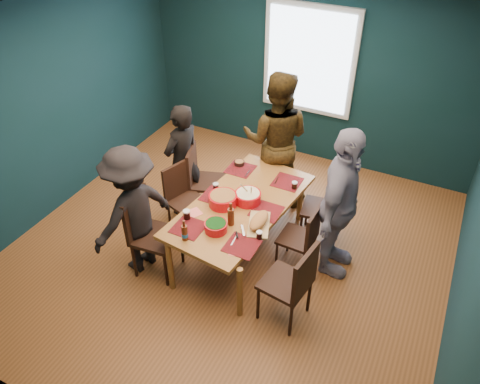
% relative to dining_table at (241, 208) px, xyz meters
% --- Properties ---
extents(room, '(5.01, 5.01, 2.71)m').
position_rel_dining_table_xyz_m(room, '(-0.12, 0.21, 0.71)').
color(room, brown).
rests_on(room, ground).
extents(dining_table, '(1.16, 2.00, 0.73)m').
position_rel_dining_table_xyz_m(dining_table, '(0.00, 0.00, 0.00)').
color(dining_table, '#A06F30').
rests_on(dining_table, floor).
extents(chair_left_far, '(0.54, 0.54, 0.95)m').
position_rel_dining_table_xyz_m(chair_left_far, '(-0.82, 0.48, -0.10)').
color(chair_left_far, black).
rests_on(chair_left_far, floor).
extents(chair_left_mid, '(0.52, 0.52, 0.91)m').
position_rel_dining_table_xyz_m(chair_left_mid, '(-0.84, 0.08, -0.13)').
color(chair_left_mid, black).
rests_on(chair_left_mid, floor).
extents(chair_left_near, '(0.51, 0.51, 1.03)m').
position_rel_dining_table_xyz_m(chair_left_near, '(-0.81, -0.71, -0.06)').
color(chair_left_near, black).
rests_on(chair_left_near, floor).
extents(chair_right_far, '(0.47, 0.47, 0.92)m').
position_rel_dining_table_xyz_m(chair_right_far, '(0.84, 0.66, -0.12)').
color(chair_right_far, black).
rests_on(chair_right_far, floor).
extents(chair_right_mid, '(0.40, 0.40, 0.86)m').
position_rel_dining_table_xyz_m(chair_right_mid, '(0.76, 0.07, -0.16)').
color(chair_right_mid, black).
rests_on(chair_right_mid, floor).
extents(chair_right_near, '(0.51, 0.51, 0.99)m').
position_rel_dining_table_xyz_m(chair_right_near, '(0.92, -0.69, -0.08)').
color(chair_right_near, black).
rests_on(chair_right_near, floor).
extents(person_far_left, '(0.50, 0.64, 1.55)m').
position_rel_dining_table_xyz_m(person_far_left, '(-1.02, 0.39, 0.12)').
color(person_far_left, black).
rests_on(person_far_left, floor).
extents(person_back, '(1.04, 0.90, 1.85)m').
position_rel_dining_table_xyz_m(person_back, '(-0.07, 1.18, 0.27)').
color(person_back, black).
rests_on(person_back, floor).
extents(person_right, '(0.47, 1.08, 1.82)m').
position_rel_dining_table_xyz_m(person_right, '(1.06, 0.23, 0.25)').
color(person_right, silver).
rests_on(person_right, floor).
extents(person_near_left, '(0.83, 1.13, 1.58)m').
position_rel_dining_table_xyz_m(person_near_left, '(-0.96, -0.71, 0.13)').
color(person_near_left, black).
rests_on(person_near_left, floor).
extents(bowl_salad, '(0.32, 0.32, 0.13)m').
position_rel_dining_table_xyz_m(bowl_salad, '(-0.18, -0.10, 0.14)').
color(bowl_salad, red).
rests_on(bowl_salad, dining_table).
extents(bowl_dumpling, '(0.30, 0.30, 0.28)m').
position_rel_dining_table_xyz_m(bowl_dumpling, '(0.05, 0.07, 0.14)').
color(bowl_dumpling, red).
rests_on(bowl_dumpling, dining_table).
extents(bowl_herbs, '(0.25, 0.25, 0.11)m').
position_rel_dining_table_xyz_m(bowl_herbs, '(-0.03, -0.53, 0.13)').
color(bowl_herbs, red).
rests_on(bowl_herbs, dining_table).
extents(cutting_board, '(0.35, 0.56, 0.12)m').
position_rel_dining_table_xyz_m(cutting_board, '(0.34, -0.25, 0.12)').
color(cutting_board, tan).
rests_on(cutting_board, dining_table).
extents(small_bowl, '(0.13, 0.13, 0.06)m').
position_rel_dining_table_xyz_m(small_bowl, '(-0.37, 0.70, 0.10)').
color(small_bowl, black).
rests_on(small_bowl, dining_table).
extents(beer_bottle_a, '(0.07, 0.07, 0.25)m').
position_rel_dining_table_xyz_m(beer_bottle_a, '(-0.25, -0.79, 0.16)').
color(beer_bottle_a, '#4D1D0D').
rests_on(beer_bottle_a, dining_table).
extents(beer_bottle_b, '(0.07, 0.07, 0.28)m').
position_rel_dining_table_xyz_m(beer_bottle_b, '(0.06, -0.37, 0.18)').
color(beer_bottle_b, '#4D1D0D').
rests_on(beer_bottle_b, dining_table).
extents(cola_glass_a, '(0.08, 0.08, 0.11)m').
position_rel_dining_table_xyz_m(cola_glass_a, '(-0.41, -0.50, 0.13)').
color(cola_glass_a, black).
rests_on(cola_glass_a, dining_table).
extents(cola_glass_b, '(0.07, 0.07, 0.09)m').
position_rel_dining_table_xyz_m(cola_glass_b, '(0.43, -0.44, 0.12)').
color(cola_glass_b, black).
rests_on(cola_glass_b, dining_table).
extents(cola_glass_c, '(0.07, 0.07, 0.09)m').
position_rel_dining_table_xyz_m(cola_glass_c, '(0.44, 0.54, 0.12)').
color(cola_glass_c, black).
rests_on(cola_glass_c, dining_table).
extents(cola_glass_d, '(0.07, 0.07, 0.09)m').
position_rel_dining_table_xyz_m(cola_glass_d, '(-0.38, 0.10, 0.12)').
color(cola_glass_d, black).
rests_on(cola_glass_d, dining_table).
extents(napkin_a, '(0.16, 0.16, 0.00)m').
position_rel_dining_table_xyz_m(napkin_a, '(0.40, 0.00, 0.07)').
color(napkin_a, '#F77368').
rests_on(napkin_a, dining_table).
extents(napkin_b, '(0.20, 0.20, 0.00)m').
position_rel_dining_table_xyz_m(napkin_b, '(-0.39, -0.38, 0.07)').
color(napkin_b, '#F77368').
rests_on(napkin_b, dining_table).
extents(napkin_c, '(0.16, 0.16, 0.00)m').
position_rel_dining_table_xyz_m(napkin_c, '(0.30, -0.72, 0.07)').
color(napkin_c, '#F77368').
rests_on(napkin_c, dining_table).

